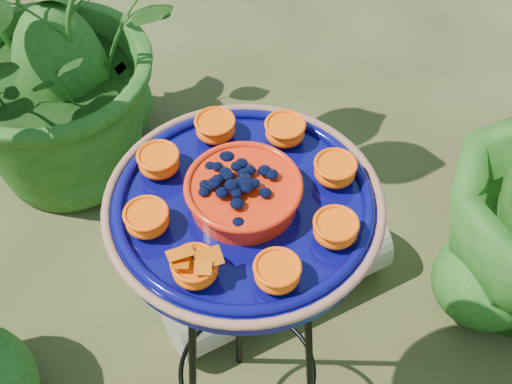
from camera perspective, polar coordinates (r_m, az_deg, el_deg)
tripod_stand at (r=1.41m, az=-0.78°, el=-10.26°), size 0.39×0.39×0.83m
feeder_dish at (r=1.11m, az=-0.98°, el=-0.92°), size 0.54×0.54×0.10m
driftwood_log at (r=1.95m, az=1.60°, el=-6.78°), size 0.62×0.56×0.21m
shrub_back_left at (r=2.10m, az=-16.15°, el=12.39°), size 1.22×1.22×1.03m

